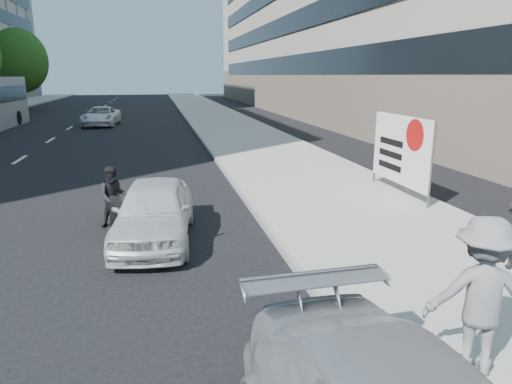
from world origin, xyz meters
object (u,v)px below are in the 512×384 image
object	(u,v)px
jogger	(481,296)
motorcycle	(114,200)
protest_banner	(401,150)
white_sedan_far	(101,116)
white_sedan_near	(154,211)

from	to	relation	value
jogger	motorcycle	xyz separation A→B (m)	(-4.44, 6.66, -0.43)
protest_banner	white_sedan_far	world-z (taller)	protest_banner
jogger	motorcycle	world-z (taller)	jogger
jogger	white_sedan_far	bearing A→B (deg)	-54.81
jogger	protest_banner	size ratio (longest dim) A/B	0.60
jogger	white_sedan_near	xyz separation A→B (m)	(-3.55, 5.49, -0.41)
protest_banner	motorcycle	xyz separation A→B (m)	(-7.66, -0.83, -0.76)
protest_banner	white_sedan_far	xyz separation A→B (m)	(-10.31, 22.01, -0.75)
protest_banner	motorcycle	bearing A→B (deg)	-173.81
motorcycle	white_sedan_far	bearing A→B (deg)	89.79
motorcycle	white_sedan_near	bearing A→B (deg)	-59.25
white_sedan_near	motorcycle	world-z (taller)	motorcycle
protest_banner	white_sedan_far	distance (m)	24.32
white_sedan_near	white_sedan_far	size ratio (longest dim) A/B	0.81
protest_banner	white_sedan_near	world-z (taller)	protest_banner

